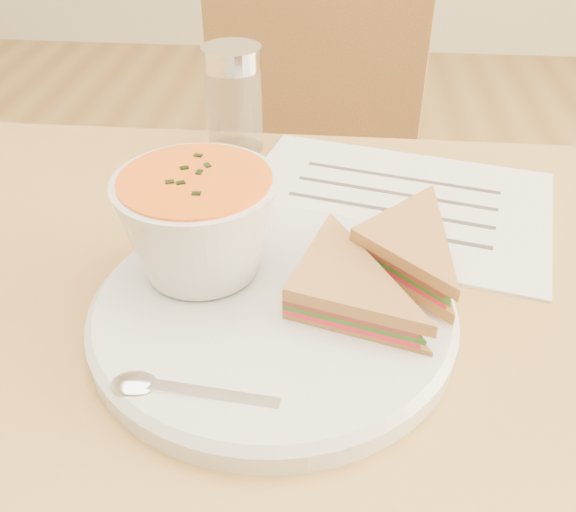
# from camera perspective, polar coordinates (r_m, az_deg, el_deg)

# --- Properties ---
(chair_far) EXTENTS (0.45, 0.45, 0.88)m
(chair_far) POSITION_cam_1_polar(r_m,az_deg,el_deg) (1.13, -0.18, 0.76)
(chair_far) COLOR brown
(chair_far) RESTS_ON floor
(plate) EXTENTS (0.36, 0.36, 0.02)m
(plate) POSITION_cam_1_polar(r_m,az_deg,el_deg) (0.50, -1.35, -5.13)
(plate) COLOR silver
(plate) RESTS_ON dining_table
(soup_bowl) EXTENTS (0.17, 0.17, 0.09)m
(soup_bowl) POSITION_cam_1_polar(r_m,az_deg,el_deg) (0.51, -7.87, 2.37)
(soup_bowl) COLOR silver
(soup_bowl) RESTS_ON plate
(sandwich_half_a) EXTENTS (0.14, 0.14, 0.03)m
(sandwich_half_a) POSITION_cam_1_polar(r_m,az_deg,el_deg) (0.47, -0.51, -4.58)
(sandwich_half_a) COLOR #A5693A
(sandwich_half_a) RESTS_ON plate
(sandwich_half_b) EXTENTS (0.15, 0.15, 0.03)m
(sandwich_half_b) POSITION_cam_1_polar(r_m,az_deg,el_deg) (0.52, 5.46, 0.93)
(sandwich_half_b) COLOR #A5693A
(sandwich_half_b) RESTS_ON plate
(spoon) EXTENTS (0.17, 0.05, 0.01)m
(spoon) POSITION_cam_1_polar(r_m,az_deg,el_deg) (0.43, -7.39, -12.10)
(spoon) COLOR silver
(spoon) RESTS_ON plate
(paper_menu) EXTENTS (0.35, 0.29, 0.00)m
(paper_menu) POSITION_cam_1_polar(r_m,az_deg,el_deg) (0.66, 9.19, 4.69)
(paper_menu) COLOR silver
(paper_menu) RESTS_ON dining_table
(condiment_shaker) EXTENTS (0.08, 0.08, 0.12)m
(condiment_shaker) POSITION_cam_1_polar(r_m,az_deg,el_deg) (0.74, -4.85, 13.68)
(condiment_shaker) COLOR silver
(condiment_shaker) RESTS_ON dining_table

